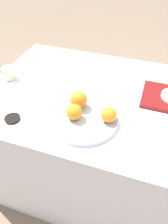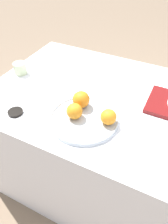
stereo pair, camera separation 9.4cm
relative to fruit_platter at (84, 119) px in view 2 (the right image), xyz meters
name	(u,v)px [view 2 (the right image)]	position (x,y,z in m)	size (l,w,h in m)	color
ground_plane	(121,185)	(0.19, 0.21, -0.74)	(12.00, 12.00, 0.00)	#7A6651
table	(128,153)	(0.19, 0.21, -0.37)	(1.55, 0.85, 0.73)	white
fruit_platter	(84,119)	(0.00, 0.00, 0.00)	(0.31, 0.31, 0.02)	#B2BCC6
orange_0	(74,111)	(-0.04, -0.01, 0.04)	(0.07, 0.07, 0.07)	orange
orange_1	(81,100)	(-0.05, 0.07, 0.04)	(0.08, 0.08, 0.08)	orange
orange_2	(108,117)	(0.11, 0.02, 0.04)	(0.07, 0.07, 0.07)	orange
cup_2	(20,68)	(-0.50, 0.19, 0.02)	(0.07, 0.07, 0.07)	beige
soy_dish	(15,112)	(-0.31, -0.10, 0.00)	(0.07, 0.07, 0.01)	black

